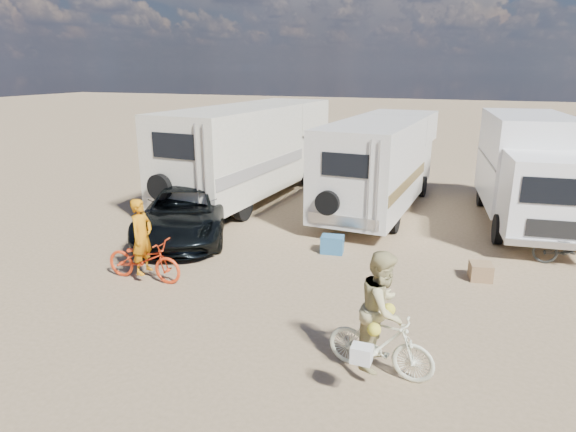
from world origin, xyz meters
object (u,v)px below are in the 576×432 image
at_px(box_truck, 529,173).
at_px(bike_parked, 572,250).
at_px(rv_main, 381,165).
at_px(rider_woman, 382,320).
at_px(rv_left, 250,153).
at_px(bike_man, 144,260).
at_px(crate, 481,271).
at_px(rider_man, 143,244).
at_px(cooler, 332,244).
at_px(bike_woman, 380,344).
at_px(dark_suv, 186,212).

distance_m(box_truck, bike_parked, 3.48).
height_order(rv_main, rider_woman, rv_main).
distance_m(rv_left, bike_man, 7.57).
bearing_deg(crate, bike_man, -159.14).
relative_size(rv_main, rider_man, 4.55).
bearing_deg(cooler, bike_woman, -73.76).
bearing_deg(bike_woman, rider_man, 81.11).
distance_m(rv_main, bike_man, 8.53).
relative_size(bike_woman, cooler, 2.99).
bearing_deg(box_truck, crate, -110.12).
bearing_deg(box_truck, rider_woman, -112.37).
relative_size(rider_woman, bike_parked, 1.11).
relative_size(bike_woman, rider_woman, 0.92).
xyz_separation_m(box_truck, crate, (-1.17, -4.70, -1.41)).
bearing_deg(dark_suv, rv_main, 22.94).
bearing_deg(bike_parked, dark_suv, 101.82).
distance_m(box_truck, rider_man, 10.99).
xyz_separation_m(bike_man, cooler, (3.43, 3.08, -0.26)).
relative_size(rv_left, bike_woman, 5.13).
relative_size(rv_main, rv_left, 0.89).
height_order(bike_man, bike_woman, bike_woman).
distance_m(rv_left, dark_suv, 4.57).
distance_m(cooler, crate, 3.56).
bearing_deg(bike_woman, box_truck, -8.49).
xyz_separation_m(rv_main, bike_parked, (5.17, -3.42, -1.05)).
relative_size(box_truck, bike_man, 3.59).
height_order(rv_left, bike_man, rv_left).
relative_size(dark_suv, rider_woman, 2.69).
height_order(rv_left, cooler, rv_left).
bearing_deg(cooler, box_truck, 34.72).
xyz_separation_m(bike_man, rider_man, (0.00, 0.00, 0.36)).
bearing_deg(rider_woman, dark_suv, 61.50).
height_order(bike_man, cooler, bike_man).
height_order(bike_woman, bike_parked, bike_woman).
distance_m(bike_parked, crate, 2.50).
xyz_separation_m(bike_woman, bike_parked, (3.42, 5.82, -0.07)).
distance_m(dark_suv, bike_parked, 9.79).
bearing_deg(bike_woman, rider_woman, 0.00).
xyz_separation_m(bike_man, bike_woman, (5.51, -1.65, 0.02)).
bearing_deg(rider_man, rider_woman, -107.72).
bearing_deg(bike_parked, rv_left, 76.29).
relative_size(bike_man, cooler, 3.26).
bearing_deg(cooler, bike_parked, 3.65).
height_order(bike_man, rider_man, rider_man).
bearing_deg(rv_main, rv_left, -174.30).
bearing_deg(bike_man, box_truck, -48.95).
xyz_separation_m(rv_left, dark_suv, (0.07, -4.47, -0.95)).
bearing_deg(crate, rider_man, -159.14).
distance_m(bike_man, rider_man, 0.36).
xyz_separation_m(rv_left, bike_woman, (6.36, -9.08, -1.13)).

